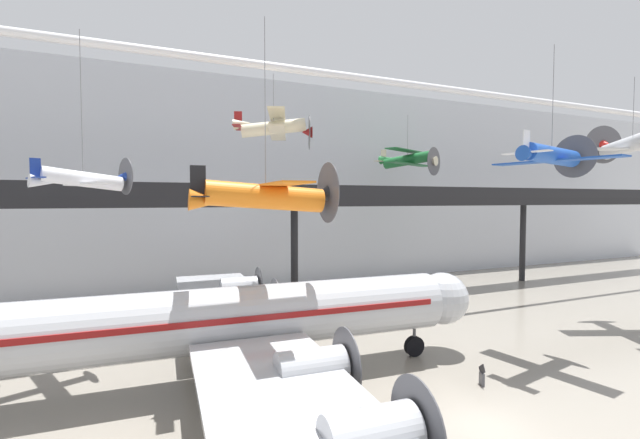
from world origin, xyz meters
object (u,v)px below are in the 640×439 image
Objects in this scene: suspended_plane_blue_trainer at (552,156)px; info_sign_pedestal at (482,377)px; airliner_silver_main at (224,320)px; suspended_plane_silver_racer at (632,144)px; suspended_plane_white_twin at (84,179)px; suspended_plane_orange_highwing at (265,196)px; suspended_plane_green_biplane at (408,160)px; suspended_plane_cream_biplane at (274,127)px.

suspended_plane_blue_trainer is 14.14m from info_sign_pedestal.
airliner_silver_main reaches higher than info_sign_pedestal.
suspended_plane_blue_trainer reaches higher than airliner_silver_main.
airliner_silver_main is 4.05× the size of suspended_plane_silver_racer.
suspended_plane_white_twin is 7.38× the size of info_sign_pedestal.
suspended_plane_orange_highwing is 1.27× the size of suspended_plane_green_biplane.
suspended_plane_green_biplane is (18.71, 9.02, -0.99)m from suspended_plane_cream_biplane.
suspended_plane_silver_racer is at bearing -5.55° from suspended_plane_green_biplane.
suspended_plane_silver_racer is 39.30m from suspended_plane_white_twin.
suspended_plane_orange_highwing is (-29.75, 0.59, -4.15)m from suspended_plane_silver_racer.
suspended_plane_cream_biplane is at bearing 136.17° from info_sign_pedestal.
suspended_plane_cream_biplane and suspended_plane_green_biplane have the same top height.
suspended_plane_orange_highwing is (1.93, -1.40, 6.77)m from airliner_silver_main.
airliner_silver_main is 4.94× the size of suspended_plane_cream_biplane.
suspended_plane_blue_trainer is 17.98m from suspended_plane_orange_highwing.
info_sign_pedestal is (-6.75, -1.37, -12.35)m from suspended_plane_blue_trainer.
suspended_plane_blue_trainer is at bearing -38.50° from suspended_plane_green_biplane.
suspended_plane_white_twin is 34.13m from suspended_plane_green_biplane.
suspended_plane_cream_biplane is at bearing -2.50° from suspended_plane_white_twin.
suspended_plane_green_biplane is at bearing 83.56° from info_sign_pedestal.
suspended_plane_cream_biplane is 5.93× the size of info_sign_pedestal.
suspended_plane_silver_racer is at bearing 0.61° from suspended_plane_blue_trainer.
suspended_plane_blue_trainer is 0.96× the size of suspended_plane_green_biplane.
suspended_plane_cream_biplane reaches higher than suspended_plane_white_twin.
suspended_plane_green_biplane is 6.77× the size of info_sign_pedestal.
suspended_plane_blue_trainer is 6.51× the size of info_sign_pedestal.
info_sign_pedestal is at bearing -52.44° from suspended_plane_green_biplane.
suspended_plane_white_twin is at bearing -141.75° from suspended_plane_cream_biplane.
airliner_silver_main is 33.57m from suspended_plane_silver_racer.
suspended_plane_blue_trainer is at bearing -39.50° from suspended_plane_white_twin.
suspended_plane_green_biplane is 29.74m from info_sign_pedestal.
suspended_plane_green_biplane is at bearing 66.95° from suspended_plane_blue_trainer.
info_sign_pedestal is at bearing -179.20° from suspended_plane_blue_trainer.
suspended_plane_orange_highwing is at bearing -90.42° from suspended_plane_cream_biplane.
suspended_plane_silver_racer is at bearing 31.23° from info_sign_pedestal.
suspended_plane_green_biplane reaches higher than airliner_silver_main.
suspended_plane_blue_trainer is at bearing -6.38° from suspended_plane_orange_highwing.
suspended_plane_green_biplane reaches higher than suspended_plane_blue_trainer.
suspended_plane_orange_highwing is 15.25m from info_sign_pedestal.
suspended_plane_white_twin is (-12.57, -4.21, -4.42)m from suspended_plane_cream_biplane.
suspended_plane_white_twin is at bearing 151.09° from airliner_silver_main.
suspended_plane_green_biplane is at bearing 39.34° from airliner_silver_main.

